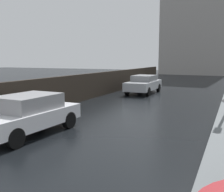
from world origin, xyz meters
The scene contains 3 objects.
car_silver_near_kerb centered at (-1.86, 17.80, 0.74)m, with size 1.89×4.56×1.41m.
car_white_mid_road centered at (-2.08, 4.93, 0.75)m, with size 2.00×4.25×1.44m.
distant_tower centered at (-1.89, 46.18, 12.33)m, with size 11.22×6.88×24.66m.
Camera 1 is at (4.64, -2.47, 2.74)m, focal length 43.09 mm.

